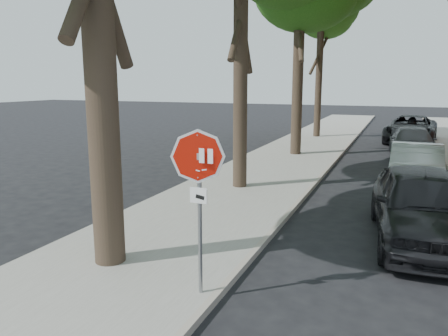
# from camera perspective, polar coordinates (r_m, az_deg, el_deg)

# --- Properties ---
(ground) EXTENTS (120.00, 120.00, 0.00)m
(ground) POSITION_cam_1_polar(r_m,az_deg,el_deg) (7.05, 2.36, -17.73)
(ground) COLOR black
(ground) RESTS_ON ground
(sidewalk_left) EXTENTS (4.00, 55.00, 0.12)m
(sidewalk_left) POSITION_cam_1_polar(r_m,az_deg,el_deg) (18.70, 7.62, 0.80)
(sidewalk_left) COLOR gray
(sidewalk_left) RESTS_ON ground
(curb_left) EXTENTS (0.12, 55.00, 0.13)m
(curb_left) POSITION_cam_1_polar(r_m,az_deg,el_deg) (18.30, 13.84, 0.36)
(curb_left) COLOR #9E9384
(curb_left) RESTS_ON ground
(stop_sign) EXTENTS (0.76, 0.34, 2.61)m
(stop_sign) POSITION_cam_1_polar(r_m,az_deg,el_deg) (6.58, -3.32, -1.65)
(stop_sign) COLOR gray
(stop_sign) RESTS_ON sidewalk_left
(tree_far) EXTENTS (5.29, 4.91, 9.33)m
(tree_far) POSITION_cam_1_polar(r_m,az_deg,el_deg) (27.61, 12.61, 18.89)
(tree_far) COLOR black
(tree_far) RESTS_ON sidewalk_left
(car_a) EXTENTS (2.41, 4.93, 1.62)m
(car_a) POSITION_cam_1_polar(r_m,az_deg,el_deg) (10.29, 24.40, -4.45)
(car_a) COLOR black
(car_a) RESTS_ON ground
(car_b) EXTENTS (1.59, 4.43, 1.45)m
(car_b) POSITION_cam_1_polar(r_m,az_deg,el_deg) (15.08, 23.77, 0.01)
(car_b) COLOR #ACB1B4
(car_b) RESTS_ON ground
(car_c) EXTENTS (2.14, 4.77, 1.36)m
(car_c) POSITION_cam_1_polar(r_m,az_deg,el_deg) (21.57, 23.38, 3.03)
(car_c) COLOR #4D4E52
(car_c) RESTS_ON ground
(car_d) EXTENTS (3.06, 5.75, 1.54)m
(car_d) POSITION_cam_1_polar(r_m,az_deg,el_deg) (26.94, 23.22, 4.69)
(car_d) COLOR black
(car_d) RESTS_ON ground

